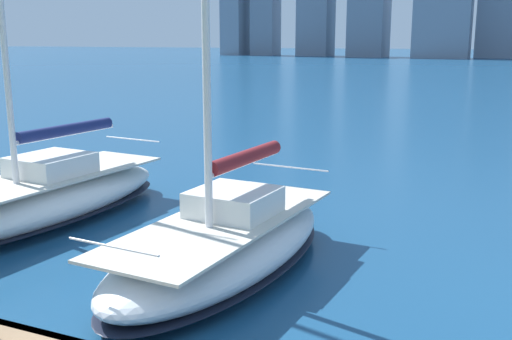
% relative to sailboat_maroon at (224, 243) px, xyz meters
% --- Properties ---
extents(sailboat_maroon, '(3.34, 7.73, 9.83)m').
position_rel_sailboat_maroon_xyz_m(sailboat_maroon, '(0.00, 0.00, 0.00)').
color(sailboat_maroon, silver).
rests_on(sailboat_maroon, ground).
extents(sailboat_navy, '(3.66, 9.15, 11.51)m').
position_rel_sailboat_maroon_xyz_m(sailboat_navy, '(6.31, -1.21, 0.02)').
color(sailboat_navy, white).
rests_on(sailboat_navy, ground).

